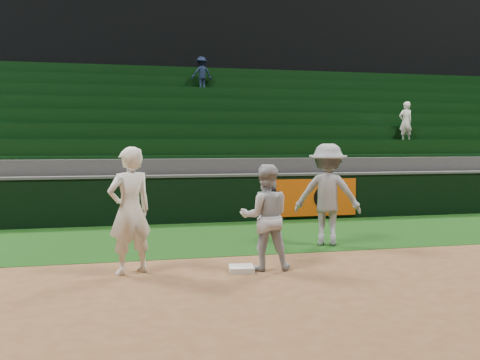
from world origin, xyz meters
The scene contains 9 objects.
ground centered at (0.00, 0.00, 0.00)m, with size 70.00×70.00×0.00m, color brown.
foul_grass centered at (0.00, 3.00, 0.00)m, with size 36.00×4.20×0.01m, color black.
upper_deck centered at (0.00, 17.45, 6.00)m, with size 40.00×12.00×12.00m, color black.
first_base centered at (-0.14, -0.23, 0.04)m, with size 0.39×0.39×0.09m, color white.
first_baseman centered at (-1.89, 0.04, 1.01)m, with size 0.73×0.48×2.01m, color white.
baserunner centered at (0.27, -0.17, 0.86)m, with size 0.84×0.65×1.73m, color #ADB0B8.
base_coach centered at (2.06, 1.55, 1.03)m, with size 1.32×0.76×2.05m, color gray.
field_wall centered at (0.03, 5.20, 0.63)m, with size 36.00×0.45×1.25m.
stadium_seating centered at (0.00, 8.97, 1.70)m, with size 36.00×5.95×5.07m.
Camera 1 is at (-2.08, -8.51, 2.08)m, focal length 40.00 mm.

